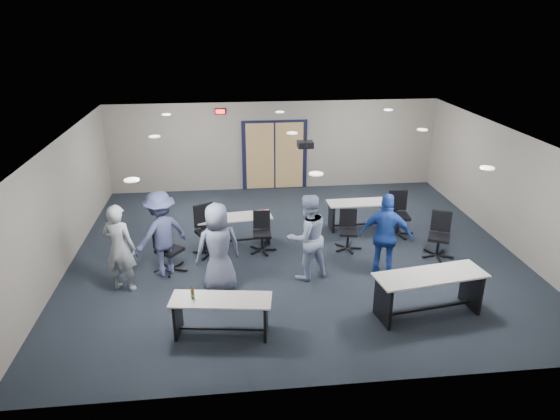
{
  "coord_description": "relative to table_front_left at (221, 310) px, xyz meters",
  "views": [
    {
      "loc": [
        -1.47,
        -10.31,
        5.19
      ],
      "look_at": [
        -0.36,
        -0.3,
        1.16
      ],
      "focal_mm": 32.0,
      "sensor_mm": 36.0,
      "label": 1
    }
  ],
  "objects": [
    {
      "name": "back_wall",
      "position": [
        1.67,
        7.52,
        0.87
      ],
      "size": [
        10.0,
        0.04,
        2.7
      ],
      "primitive_type": "cube",
      "color": "gray",
      "rests_on": "floor"
    },
    {
      "name": "table_front_left",
      "position": [
        0.0,
        0.0,
        0.0
      ],
      "size": [
        1.77,
        0.81,
        0.95
      ],
      "rotation": [
        0.0,
        0.0,
        -0.14
      ],
      "color": "beige",
      "rests_on": "floor"
    },
    {
      "name": "floor",
      "position": [
        1.67,
        3.02,
        -0.48
      ],
      "size": [
        10.0,
        10.0,
        0.0
      ],
      "primitive_type": "plane",
      "color": "black",
      "rests_on": "ground"
    },
    {
      "name": "person_plaid",
      "position": [
        -0.03,
        1.51,
        0.43
      ],
      "size": [
        1.01,
        0.8,
        1.82
      ],
      "primitive_type": "imported",
      "rotation": [
        0.0,
        0.0,
        3.42
      ],
      "color": "slate",
      "rests_on": "floor"
    },
    {
      "name": "chair_back_b",
      "position": [
        0.94,
        3.1,
        -0.01
      ],
      "size": [
        0.61,
        0.61,
        0.94
      ],
      "primitive_type": null,
      "rotation": [
        0.0,
        0.0,
        -0.04
      ],
      "color": "black",
      "rests_on": "floor"
    },
    {
      "name": "chair_back_d",
      "position": [
        4.35,
        3.63,
        0.07
      ],
      "size": [
        0.74,
        0.74,
        1.1
      ],
      "primitive_type": null,
      "rotation": [
        0.0,
        0.0,
        -0.08
      ],
      "color": "black",
      "rests_on": "floor"
    },
    {
      "name": "table_back_left",
      "position": [
        0.34,
        3.56,
        0.01
      ],
      "size": [
        1.79,
        0.75,
        0.82
      ],
      "rotation": [
        0.0,
        0.0,
        0.1
      ],
      "color": "beige",
      "rests_on": "floor"
    },
    {
      "name": "person_lightblue",
      "position": [
        1.77,
        1.8,
        0.44
      ],
      "size": [
        1.08,
        0.96,
        1.83
      ],
      "primitive_type": "imported",
      "rotation": [
        0.0,
        0.0,
        3.5
      ],
      "color": "#A3B5D9",
      "rests_on": "floor"
    },
    {
      "name": "table_front_right",
      "position": [
        3.74,
        0.2,
        0.08
      ],
      "size": [
        2.1,
        0.97,
        0.82
      ],
      "rotation": [
        0.0,
        0.0,
        0.15
      ],
      "color": "beige",
      "rests_on": "floor"
    },
    {
      "name": "left_wall",
      "position": [
        -3.33,
        3.02,
        0.87
      ],
      "size": [
        0.04,
        9.0,
        2.7
      ],
      "primitive_type": "cube",
      "color": "gray",
      "rests_on": "floor"
    },
    {
      "name": "double_door",
      "position": [
        1.67,
        7.49,
        0.57
      ],
      "size": [
        2.0,
        0.07,
        2.2
      ],
      "color": "black",
      "rests_on": "back_wall"
    },
    {
      "name": "chair_back_a",
      "position": [
        -0.25,
        3.1,
        0.1
      ],
      "size": [
        0.98,
        0.98,
        1.15
      ],
      "primitive_type": null,
      "rotation": [
        0.0,
        0.0,
        0.49
      ],
      "color": "black",
      "rests_on": "floor"
    },
    {
      "name": "ceiling_projector",
      "position": [
        1.97,
        3.52,
        1.93
      ],
      "size": [
        0.35,
        0.32,
        0.37
      ],
      "color": "black",
      "rests_on": "ceiling"
    },
    {
      "name": "table_back_right",
      "position": [
        3.56,
        4.18,
        0.01
      ],
      "size": [
        1.76,
        0.62,
        0.71
      ],
      "rotation": [
        0.0,
        0.0,
        0.02
      ],
      "color": "beige",
      "rests_on": "floor"
    },
    {
      "name": "chair_loose_left",
      "position": [
        -1.08,
        2.4,
        0.04
      ],
      "size": [
        0.92,
        0.92,
        1.04
      ],
      "primitive_type": null,
      "rotation": [
        0.0,
        0.0,
        0.91
      ],
      "color": "black",
      "rests_on": "floor"
    },
    {
      "name": "person_back",
      "position": [
        -1.21,
        2.3,
        0.44
      ],
      "size": [
        1.35,
        1.27,
        1.83
      ],
      "primitive_type": "imported",
      "rotation": [
        0.0,
        0.0,
        3.81
      ],
      "color": "#3E4671",
      "rests_on": "floor"
    },
    {
      "name": "chair_back_c",
      "position": [
        2.93,
        2.99,
        -0.01
      ],
      "size": [
        0.68,
        0.68,
        0.94
      ],
      "primitive_type": null,
      "rotation": [
        0.0,
        0.0,
        -0.16
      ],
      "color": "black",
      "rests_on": "floor"
    },
    {
      "name": "right_wall",
      "position": [
        6.67,
        3.02,
        0.87
      ],
      "size": [
        0.04,
        9.0,
        2.7
      ],
      "primitive_type": "cube",
      "color": "gray",
      "rests_on": "floor"
    },
    {
      "name": "ceiling_can_lights",
      "position": [
        1.67,
        3.27,
        2.19
      ],
      "size": [
        6.24,
        5.74,
        0.02
      ],
      "primitive_type": null,
      "color": "white",
      "rests_on": "ceiling"
    },
    {
      "name": "ceiling",
      "position": [
        1.67,
        3.02,
        2.22
      ],
      "size": [
        10.0,
        9.0,
        0.04
      ],
      "primitive_type": "cube",
      "color": "silver",
      "rests_on": "back_wall"
    },
    {
      "name": "front_wall",
      "position": [
        1.67,
        -1.48,
        0.87
      ],
      "size": [
        10.0,
        0.04,
        2.7
      ],
      "primitive_type": "cube",
      "color": "gray",
      "rests_on": "floor"
    },
    {
      "name": "exit_sign",
      "position": [
        0.07,
        7.47,
        1.97
      ],
      "size": [
        0.32,
        0.07,
        0.18
      ],
      "color": "black",
      "rests_on": "back_wall"
    },
    {
      "name": "chair_loose_right",
      "position": [
        4.86,
        2.39,
        0.04
      ],
      "size": [
        0.87,
        0.87,
        1.04
      ],
      "primitive_type": null,
      "rotation": [
        0.0,
        0.0,
        -0.46
      ],
      "color": "black",
      "rests_on": "floor"
    },
    {
      "name": "person_gray",
      "position": [
        -1.94,
        1.72,
        0.43
      ],
      "size": [
        0.77,
        0.63,
        1.81
      ],
      "primitive_type": "imported",
      "rotation": [
        0.0,
        0.0,
        2.8
      ],
      "color": "#9CA4AB",
      "rests_on": "floor"
    },
    {
      "name": "person_navy",
      "position": [
        3.37,
        1.66,
        0.44
      ],
      "size": [
        1.16,
        0.81,
        1.83
      ],
      "primitive_type": "imported",
      "rotation": [
        0.0,
        0.0,
        2.77
      ],
      "color": "#1C3F9E",
      "rests_on": "floor"
    }
  ]
}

